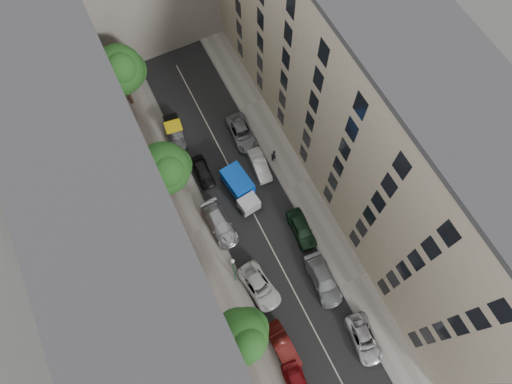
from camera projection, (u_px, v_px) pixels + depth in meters
ground at (250, 207)px, 46.12m from camera, size 120.00×120.00×0.00m
road_surface at (250, 207)px, 46.11m from camera, size 8.00×44.00×0.02m
sidewalk_left at (200, 229)px, 45.08m from camera, size 3.00×44.00×0.15m
sidewalk_right at (298, 185)px, 47.02m from camera, size 3.00×44.00×0.15m
building_left at (120, 217)px, 35.02m from camera, size 8.00×44.00×20.00m
building_right at (364, 111)px, 38.89m from camera, size 8.00×44.00×20.00m
tarp_truck at (241, 189)px, 45.49m from camera, size 2.61×5.31×2.35m
car_left_1 at (283, 346)px, 40.04m from camera, size 1.84×4.61×1.49m
car_left_2 at (259, 286)px, 42.19m from camera, size 2.96×5.21×1.37m
car_left_3 at (220, 224)px, 44.57m from camera, size 2.38×5.26×1.49m
car_left_4 at (203, 172)px, 46.97m from camera, size 1.68×3.90×1.31m
car_left_5 at (175, 132)px, 48.77m from camera, size 2.10×4.61×1.47m
car_right_0 at (364, 339)px, 40.36m from camera, size 2.72×4.87×1.29m
car_right_1 at (323, 280)px, 42.36m from camera, size 2.49×5.33×1.51m
car_right_2 at (302, 229)px, 44.37m from camera, size 2.04×4.49×1.50m
car_right_3 at (260, 165)px, 47.25m from camera, size 1.74×4.14×1.33m
car_right_4 at (242, 133)px, 48.79m from camera, size 2.57×5.04×1.37m
tree_near at (242, 338)px, 35.60m from camera, size 4.88×4.53×8.18m
tree_mid at (165, 170)px, 42.10m from camera, size 5.35×5.08×7.65m
tree_far at (120, 72)px, 45.99m from camera, size 5.43×5.17×8.27m
lamp_post at (234, 269)px, 39.19m from camera, size 0.36×0.36×6.80m
pedestrian at (273, 155)px, 47.26m from camera, size 0.79×0.67×1.83m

